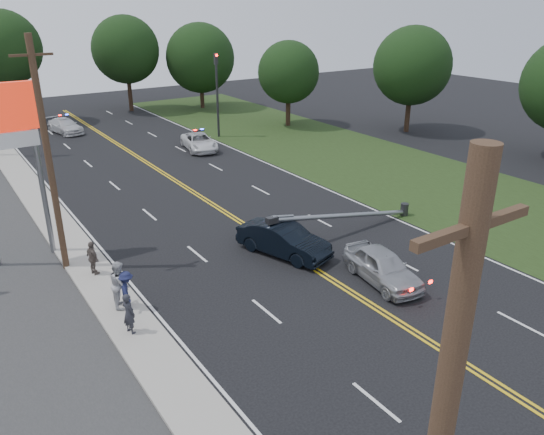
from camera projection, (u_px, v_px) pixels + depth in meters
ground at (411, 330)px, 19.30m from camera, size 120.00×120.00×0.00m
sidewalk at (98, 280)px, 22.65m from camera, size 1.80×70.00×0.12m
grass_verge at (440, 188)px, 33.92m from camera, size 12.00×80.00×0.01m
centerline_yellow at (263, 236)px, 26.98m from camera, size 0.36×80.00×0.00m
pylon_sign at (2, 132)px, 22.39m from camera, size 3.20×0.35×8.00m
traffic_signal at (217, 88)px, 45.02m from camera, size 0.28×0.41×7.05m
fallen_streetlight at (352, 215)px, 27.25m from camera, size 9.36×0.44×1.91m
utility_pole_mid at (49, 159)px, 21.86m from camera, size 1.60×0.28×10.00m
tree_6 at (3, 48)px, 48.87m from camera, size 6.82×6.82×10.49m
tree_7 at (126, 50)px, 55.12m from camera, size 6.93×6.93×9.83m
tree_8 at (200, 58)px, 57.10m from camera, size 7.36×7.36×9.04m
tree_9 at (289, 72)px, 48.93m from camera, size 5.68×5.68×7.82m
tree_13 at (412, 66)px, 46.29m from camera, size 6.80×6.80×9.22m
crashed_sedan at (284, 240)px, 24.79m from camera, size 2.99×4.89×1.52m
waiting_sedan at (383, 266)px, 22.39m from camera, size 2.30×4.39×1.43m
emergency_a at (199, 142)px, 42.31m from camera, size 2.97×4.95×1.29m
emergency_b at (65, 126)px, 47.66m from camera, size 2.65×4.72×1.29m
bystander_a at (129, 313)px, 18.70m from camera, size 0.54×0.66×1.56m
bystander_b at (120, 284)px, 20.30m from camera, size 0.99×1.11×1.88m
bystander_c at (127, 290)px, 20.20m from camera, size 0.78×1.11×1.55m
bystander_d at (93, 258)px, 22.73m from camera, size 0.56×0.96×1.53m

